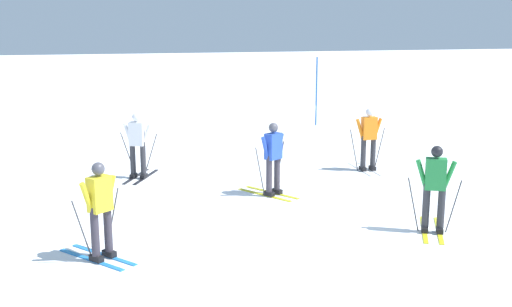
% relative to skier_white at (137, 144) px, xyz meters
% --- Properties ---
extents(ground_plane, '(120.00, 120.00, 0.00)m').
position_rel_skier_white_xyz_m(ground_plane, '(2.47, -4.95, -0.92)').
color(ground_plane, white).
extents(far_snow_ridge, '(80.00, 8.29, 2.05)m').
position_rel_skier_white_xyz_m(far_snow_ridge, '(2.47, 16.13, 0.11)').
color(far_snow_ridge, white).
rests_on(far_snow_ridge, ground).
extents(skier_white, '(1.02, 1.61, 1.71)m').
position_rel_skier_white_xyz_m(skier_white, '(0.00, 0.00, 0.00)').
color(skier_white, black).
rests_on(skier_white, ground).
extents(skier_orange, '(1.00, 1.60, 1.71)m').
position_rel_skier_white_xyz_m(skier_orange, '(6.05, -0.59, 0.00)').
color(skier_orange, silver).
rests_on(skier_orange, ground).
extents(skier_blue, '(1.21, 1.53, 1.71)m').
position_rel_skier_white_xyz_m(skier_blue, '(2.95, -2.31, 0.00)').
color(skier_blue, gold).
rests_on(skier_blue, ground).
extents(skier_green, '(1.02, 1.60, 1.71)m').
position_rel_skier_white_xyz_m(skier_green, '(5.26, -5.53, -0.00)').
color(skier_green, gold).
rests_on(skier_green, ground).
extents(skier_yellow, '(1.32, 1.46, 1.71)m').
position_rel_skier_white_xyz_m(skier_yellow, '(-0.90, -5.46, -0.00)').
color(skier_yellow, '#237AC6').
rests_on(skier_yellow, ground).
extents(trail_marker_pole, '(0.05, 0.05, 2.59)m').
position_rel_skier_white_xyz_m(trail_marker_pole, '(7.04, 6.66, 0.38)').
color(trail_marker_pole, '#1E56AD').
rests_on(trail_marker_pole, ground).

